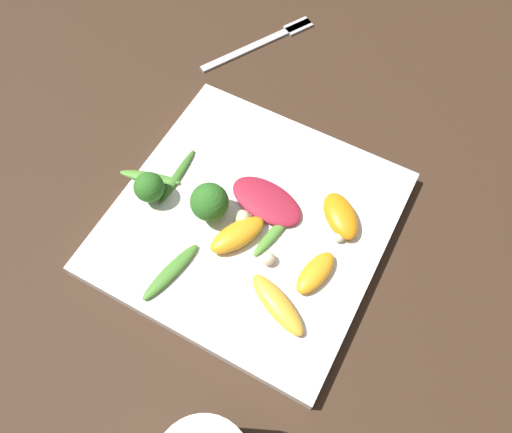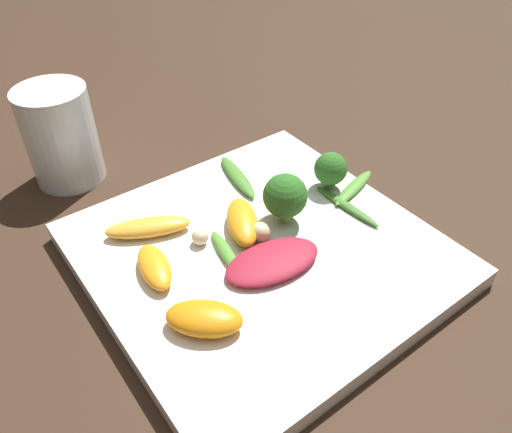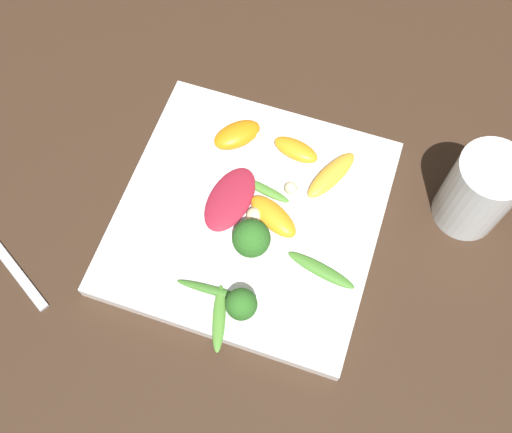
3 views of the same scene
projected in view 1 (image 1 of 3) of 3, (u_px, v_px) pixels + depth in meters
ground_plane at (250, 226)px, 0.58m from camera, size 2.40×2.40×0.00m
plate at (250, 223)px, 0.57m from camera, size 0.29×0.29×0.02m
fork at (270, 38)px, 0.71m from camera, size 0.16×0.10×0.01m
radicchio_leaf_0 at (266, 201)px, 0.56m from camera, size 0.06×0.09×0.01m
orange_segment_0 at (236, 234)px, 0.54m from camera, size 0.07×0.06×0.02m
orange_segment_1 at (277, 304)px, 0.50m from camera, size 0.06×0.08×0.01m
orange_segment_2 at (341, 216)px, 0.55m from camera, size 0.07×0.07×0.02m
orange_segment_3 at (315, 273)px, 0.52m from camera, size 0.06×0.04×0.02m
broccoli_floret_0 at (149, 187)px, 0.55m from camera, size 0.03×0.03×0.04m
broccoli_floret_1 at (209, 202)px, 0.54m from camera, size 0.04×0.04×0.05m
arugula_sprig_0 at (150, 177)px, 0.58m from camera, size 0.03×0.07×0.01m
arugula_sprig_1 at (171, 272)px, 0.52m from camera, size 0.08×0.03×0.01m
arugula_sprig_2 at (273, 234)px, 0.55m from camera, size 0.07×0.02×0.01m
arugula_sprig_3 at (177, 176)px, 0.58m from camera, size 0.08×0.01×0.01m
macadamia_nut_0 at (339, 237)px, 0.54m from camera, size 0.01×0.01×0.01m
macadamia_nut_1 at (243, 218)px, 0.55m from camera, size 0.02×0.02×0.02m
macadamia_nut_2 at (268, 259)px, 0.53m from camera, size 0.02×0.02×0.02m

